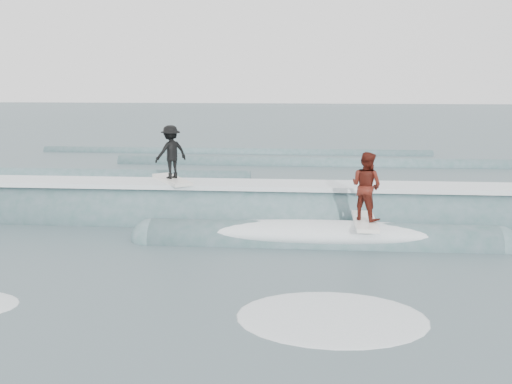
{
  "coord_description": "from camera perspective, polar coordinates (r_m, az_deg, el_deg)",
  "views": [
    {
      "loc": [
        1.3,
        -9.73,
        4.33
      ],
      "look_at": [
        0.0,
        5.93,
        1.1
      ],
      "focal_mm": 40.0,
      "sensor_mm": 36.0,
      "label": 1
    }
  ],
  "objects": [
    {
      "name": "breaking_wave",
      "position": [
        16.87,
        1.19,
        -3.1
      ],
      "size": [
        21.08,
        3.89,
        2.22
      ],
      "color": "#39605E",
      "rests_on": "ground"
    },
    {
      "name": "far_swells",
      "position": [
        28.08,
        -4.57,
        2.71
      ],
      "size": [
        37.02,
        8.65,
        0.8
      ],
      "color": "#39605E",
      "rests_on": "ground"
    },
    {
      "name": "surfer_black",
      "position": [
        17.27,
        -8.49,
        3.7
      ],
      "size": [
        1.57,
        1.97,
        1.69
      ],
      "color": "silver",
      "rests_on": "ground"
    },
    {
      "name": "whitewater",
      "position": [
        10.26,
        5.45,
        -13.4
      ],
      "size": [
        15.05,
        5.13,
        0.1
      ],
      "color": "white",
      "rests_on": "ground"
    },
    {
      "name": "ground",
      "position": [
        10.73,
        -2.68,
        -12.2
      ],
      "size": [
        160.0,
        160.0,
        0.0
      ],
      "primitive_type": "plane",
      "color": "#3F595C",
      "rests_on": "ground"
    },
    {
      "name": "surfer_red",
      "position": [
        14.83,
        10.95,
        0.24
      ],
      "size": [
        1.08,
        2.01,
        1.86
      ],
      "color": "white",
      "rests_on": "ground"
    }
  ]
}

